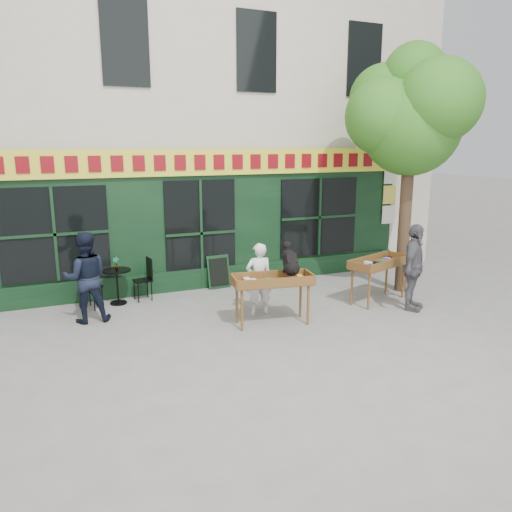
{
  "coord_description": "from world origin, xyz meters",
  "views": [
    {
      "loc": [
        -3.37,
        -8.85,
        3.41
      ],
      "look_at": [
        0.64,
        0.5,
        1.12
      ],
      "focal_mm": 35.0,
      "sensor_mm": 36.0,
      "label": 1
    }
  ],
  "objects_px": {
    "dog": "(290,258)",
    "woman": "(259,279)",
    "book_cart_right": "(379,265)",
    "man_left": "(86,278)",
    "bistro_table": "(117,280)",
    "book_cart_center": "(272,283)",
    "man_right": "(414,268)"
  },
  "relations": [
    {
      "from": "book_cart_right",
      "to": "bistro_table",
      "type": "relative_size",
      "value": 2.13
    },
    {
      "from": "book_cart_center",
      "to": "man_right",
      "type": "bearing_deg",
      "value": 2.02
    },
    {
      "from": "book_cart_center",
      "to": "man_left",
      "type": "relative_size",
      "value": 0.89
    },
    {
      "from": "book_cart_center",
      "to": "woman",
      "type": "xyz_separation_m",
      "value": [
        0.0,
        0.65,
        -0.08
      ]
    },
    {
      "from": "dog",
      "to": "woman",
      "type": "height_order",
      "value": "dog"
    },
    {
      "from": "book_cart_right",
      "to": "man_right",
      "type": "relative_size",
      "value": 0.89
    },
    {
      "from": "woman",
      "to": "man_right",
      "type": "relative_size",
      "value": 0.81
    },
    {
      "from": "book_cart_center",
      "to": "man_left",
      "type": "distance_m",
      "value": 3.61
    },
    {
      "from": "dog",
      "to": "book_cart_center",
      "type": "bearing_deg",
      "value": -179.21
    },
    {
      "from": "book_cart_center",
      "to": "book_cart_right",
      "type": "height_order",
      "value": "same"
    },
    {
      "from": "bistro_table",
      "to": "book_cart_center",
      "type": "bearing_deg",
      "value": -43.77
    },
    {
      "from": "dog",
      "to": "book_cart_right",
      "type": "height_order",
      "value": "dog"
    },
    {
      "from": "man_left",
      "to": "book_cart_right",
      "type": "bearing_deg",
      "value": 172.09
    },
    {
      "from": "woman",
      "to": "man_left",
      "type": "relative_size",
      "value": 0.83
    },
    {
      "from": "woman",
      "to": "man_left",
      "type": "distance_m",
      "value": 3.39
    },
    {
      "from": "bistro_table",
      "to": "man_left",
      "type": "xyz_separation_m",
      "value": [
        -0.7,
        -0.9,
        0.35
      ]
    },
    {
      "from": "book_cart_center",
      "to": "bistro_table",
      "type": "bearing_deg",
      "value": 145.14
    },
    {
      "from": "dog",
      "to": "man_left",
      "type": "distance_m",
      "value": 3.97
    },
    {
      "from": "bistro_table",
      "to": "dog",
      "type": "bearing_deg",
      "value": -40.7
    },
    {
      "from": "man_left",
      "to": "book_cart_center",
      "type": "bearing_deg",
      "value": 157.64
    },
    {
      "from": "dog",
      "to": "book_cart_right",
      "type": "xyz_separation_m",
      "value": [
        2.41,
        0.43,
        -0.47
      ]
    },
    {
      "from": "book_cart_right",
      "to": "bistro_table",
      "type": "xyz_separation_m",
      "value": [
        -5.32,
        2.07,
        -0.28
      ]
    },
    {
      "from": "woman",
      "to": "book_cart_right",
      "type": "xyz_separation_m",
      "value": [
        2.76,
        -0.27,
        0.08
      ]
    },
    {
      "from": "dog",
      "to": "woman",
      "type": "distance_m",
      "value": 0.96
    },
    {
      "from": "book_cart_center",
      "to": "book_cart_right",
      "type": "bearing_deg",
      "value": 16.78
    },
    {
      "from": "dog",
      "to": "bistro_table",
      "type": "relative_size",
      "value": 0.79
    },
    {
      "from": "woman",
      "to": "bistro_table",
      "type": "distance_m",
      "value": 3.14
    },
    {
      "from": "book_cart_right",
      "to": "dog",
      "type": "bearing_deg",
      "value": 171.43
    },
    {
      "from": "man_right",
      "to": "woman",
      "type": "bearing_deg",
      "value": 122.82
    },
    {
      "from": "book_cart_right",
      "to": "man_right",
      "type": "distance_m",
      "value": 0.81
    },
    {
      "from": "book_cart_right",
      "to": "man_left",
      "type": "relative_size",
      "value": 0.91
    },
    {
      "from": "book_cart_center",
      "to": "dog",
      "type": "height_order",
      "value": "dog"
    }
  ]
}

